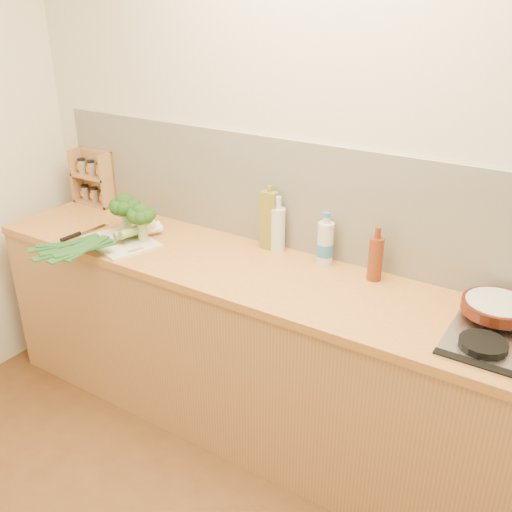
{
  "coord_description": "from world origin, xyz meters",
  "views": [
    {
      "loc": [
        1.11,
        -0.77,
        2.05
      ],
      "look_at": [
        -0.09,
        1.1,
        1.02
      ],
      "focal_mm": 40.0,
      "sensor_mm": 36.0,
      "label": 1
    }
  ],
  "objects_px": {
    "chopping_board": "(121,242)",
    "spice_rack": "(95,181)",
    "chefs_knife": "(77,235)",
    "skillet": "(498,307)"
  },
  "relations": [
    {
      "from": "chopping_board",
      "to": "spice_rack",
      "type": "bearing_deg",
      "value": 164.24
    },
    {
      "from": "chopping_board",
      "to": "spice_rack",
      "type": "xyz_separation_m",
      "value": [
        -0.55,
        0.36,
        0.13
      ]
    },
    {
      "from": "chopping_board",
      "to": "spice_rack",
      "type": "height_order",
      "value": "spice_rack"
    },
    {
      "from": "chefs_knife",
      "to": "skillet",
      "type": "relative_size",
      "value": 0.77
    },
    {
      "from": "chopping_board",
      "to": "skillet",
      "type": "relative_size",
      "value": 0.95
    },
    {
      "from": "skillet",
      "to": "spice_rack",
      "type": "bearing_deg",
      "value": 175.53
    },
    {
      "from": "skillet",
      "to": "chopping_board",
      "type": "bearing_deg",
      "value": -173.85
    },
    {
      "from": "chefs_knife",
      "to": "spice_rack",
      "type": "relative_size",
      "value": 0.94
    },
    {
      "from": "chopping_board",
      "to": "skillet",
      "type": "xyz_separation_m",
      "value": [
        1.76,
        0.23,
        0.06
      ]
    },
    {
      "from": "chopping_board",
      "to": "spice_rack",
      "type": "relative_size",
      "value": 1.15
    }
  ]
}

